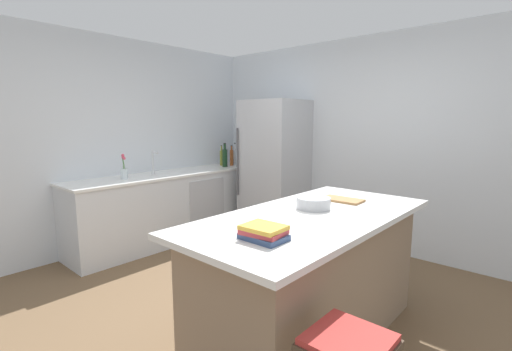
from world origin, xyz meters
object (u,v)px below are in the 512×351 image
object	(u,v)px
refrigerator	(274,168)
soda_bottle	(235,156)
wine_bottle	(225,157)
mixing_bowl	(313,203)
cookbook_stack	(264,233)
vinegar_bottle	(232,157)
flower_vase	(124,171)
hot_sauce_bottle	(234,158)
olive_oil_bottle	(222,157)
cutting_board	(342,200)
kitchen_island	(311,275)
sink_faucet	(153,162)

from	to	relation	value
refrigerator	soda_bottle	distance (m)	0.85
wine_bottle	mixing_bowl	distance (m)	2.81
cookbook_stack	mixing_bowl	bearing A→B (deg)	102.95
vinegar_bottle	mixing_bowl	size ratio (longest dim) A/B	1.20
vinegar_bottle	wine_bottle	bearing A→B (deg)	-76.62
flower_vase	cookbook_stack	xyz separation A→B (m)	(2.68, -0.61, -0.02)
hot_sauce_bottle	mixing_bowl	xyz separation A→B (m)	(2.61, -1.75, -0.02)
olive_oil_bottle	wine_bottle	world-z (taller)	wine_bottle
vinegar_bottle	cutting_board	distance (m)	2.78
kitchen_island	refrigerator	xyz separation A→B (m)	(-1.76, 1.75, 0.46)
kitchen_island	flower_vase	world-z (taller)	flower_vase
refrigerator	sink_faucet	bearing A→B (deg)	-123.79
sink_faucet	soda_bottle	bearing A→B (deg)	87.60
soda_bottle	cutting_board	world-z (taller)	soda_bottle
vinegar_bottle	olive_oil_bottle	distance (m)	0.15
kitchen_island	flower_vase	bearing A→B (deg)	-179.15
vinegar_bottle	olive_oil_bottle	world-z (taller)	same
hot_sauce_bottle	cookbook_stack	size ratio (longest dim) A/B	0.92
olive_oil_bottle	cutting_board	world-z (taller)	olive_oil_bottle
kitchen_island	cutting_board	xyz separation A→B (m)	(-0.05, 0.52, 0.47)
soda_bottle	flower_vase	bearing A→B (deg)	-89.57
soda_bottle	cookbook_stack	world-z (taller)	soda_bottle
hot_sauce_bottle	sink_faucet	bearing A→B (deg)	-88.77
hot_sauce_bottle	wine_bottle	world-z (taller)	wine_bottle
olive_oil_bottle	mixing_bowl	xyz separation A→B (m)	(2.60, -1.46, -0.05)
sink_faucet	flower_vase	size ratio (longest dim) A/B	1.00
flower_vase	cutting_board	world-z (taller)	flower_vase
soda_bottle	wine_bottle	bearing A→B (deg)	-75.16
olive_oil_bottle	cookbook_stack	distance (m)	3.58
kitchen_island	olive_oil_bottle	distance (m)	3.17
hot_sauce_bottle	cutting_board	distance (m)	2.97
flower_vase	hot_sauce_bottle	distance (m)	1.93
mixing_bowl	olive_oil_bottle	bearing A→B (deg)	150.60
mixing_bowl	cutting_board	world-z (taller)	mixing_bowl
refrigerator	soda_bottle	world-z (taller)	refrigerator
mixing_bowl	cutting_board	xyz separation A→B (m)	(0.03, 0.38, -0.03)
kitchen_island	refrigerator	size ratio (longest dim) A/B	1.09
kitchen_island	olive_oil_bottle	world-z (taller)	olive_oil_bottle
refrigerator	vinegar_bottle	bearing A→B (deg)	-177.27
kitchen_island	sink_faucet	bearing A→B (deg)	171.38
mixing_bowl	kitchen_island	bearing A→B (deg)	-60.10
sink_faucet	cutting_board	distance (m)	2.61
hot_sauce_bottle	vinegar_bottle	xyz separation A→B (m)	(0.12, -0.18, 0.04)
vinegar_bottle	cookbook_stack	distance (m)	3.56
hot_sauce_bottle	vinegar_bottle	size ratio (longest dim) A/B	0.75
cutting_board	sink_faucet	bearing A→B (deg)	-177.35
kitchen_island	hot_sauce_bottle	world-z (taller)	hot_sauce_bottle
vinegar_bottle	mixing_bowl	bearing A→B (deg)	-32.27
hot_sauce_bottle	soda_bottle	xyz separation A→B (m)	(0.09, -0.08, 0.04)
wine_bottle	cookbook_stack	bearing A→B (deg)	-39.69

